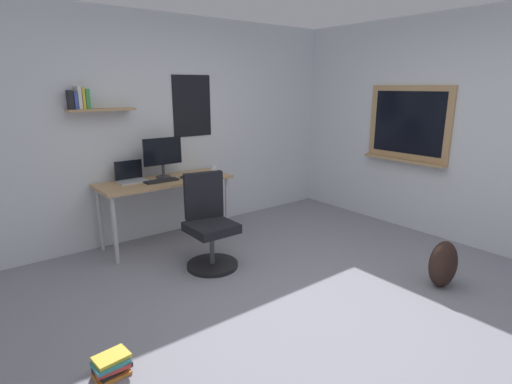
{
  "coord_description": "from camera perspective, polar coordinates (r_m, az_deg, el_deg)",
  "views": [
    {
      "loc": [
        -2.2,
        -2.08,
        1.79
      ],
      "look_at": [
        -0.01,
        0.73,
        0.85
      ],
      "focal_mm": 28.18,
      "sensor_mm": 36.0,
      "label": 1
    }
  ],
  "objects": [
    {
      "name": "coffee_mug",
      "position": [
        4.96,
        -6.0,
        3.28
      ],
      "size": [
        0.08,
        0.08,
        0.09
      ],
      "primitive_type": "cylinder",
      "color": "silver",
      "rests_on": "desk"
    },
    {
      "name": "monitor_primary",
      "position": [
        4.74,
        -13.11,
        5.19
      ],
      "size": [
        0.46,
        0.17,
        0.46
      ],
      "color": "#38383D",
      "rests_on": "desk"
    },
    {
      "name": "book_stack_on_floor",
      "position": [
        2.94,
        -19.82,
        -22.14
      ],
      "size": [
        0.24,
        0.2,
        0.13
      ],
      "color": "orange",
      "rests_on": "ground"
    },
    {
      "name": "backpack",
      "position": [
        4.09,
        25.03,
        -9.25
      ],
      "size": [
        0.32,
        0.22,
        0.44
      ],
      "primitive_type": "ellipsoid",
      "color": "black",
      "rests_on": "ground"
    },
    {
      "name": "desk",
      "position": [
        4.71,
        -12.78,
        0.8
      ],
      "size": [
        1.49,
        0.59,
        0.76
      ],
      "color": "tan",
      "rests_on": "ground"
    },
    {
      "name": "ground_plane",
      "position": [
        3.51,
        7.76,
        -15.96
      ],
      "size": [
        5.2,
        5.2,
        0.0
      ],
      "primitive_type": "plane",
      "color": "gray",
      "rests_on": "ground"
    },
    {
      "name": "wall_right",
      "position": [
        5.12,
        27.83,
        7.65
      ],
      "size": [
        0.22,
        5.0,
        2.6
      ],
      "color": "silver",
      "rests_on": "ground"
    },
    {
      "name": "computer_mouse",
      "position": [
        4.71,
        -10.2,
        2.15
      ],
      "size": [
        0.1,
        0.06,
        0.03
      ],
      "primitive_type": "ellipsoid",
      "color": "#262628",
      "rests_on": "desk"
    },
    {
      "name": "laptop",
      "position": [
        4.68,
        -17.33,
        2.1
      ],
      "size": [
        0.31,
        0.21,
        0.23
      ],
      "color": "#ADAFB5",
      "rests_on": "desk"
    },
    {
      "name": "office_chair",
      "position": [
        4.1,
        -6.66,
        -5.0
      ],
      "size": [
        0.52,
        0.53,
        0.95
      ],
      "color": "black",
      "rests_on": "ground"
    },
    {
      "name": "wall_back",
      "position": [
        5.05,
        -12.2,
        8.96
      ],
      "size": [
        5.0,
        0.3,
        2.6
      ],
      "color": "silver",
      "rests_on": "ground"
    },
    {
      "name": "keyboard",
      "position": [
        4.59,
        -13.28,
        1.57
      ],
      "size": [
        0.37,
        0.13,
        0.02
      ],
      "primitive_type": "cube",
      "color": "black",
      "rests_on": "desk"
    }
  ]
}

